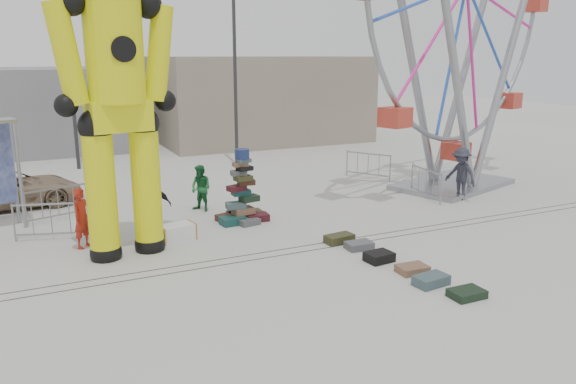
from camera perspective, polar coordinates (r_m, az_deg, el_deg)
name	(u,v)px	position (r m, az deg, el deg)	size (l,w,h in m)	color
ground	(304,261)	(14.42, 1.60, -7.00)	(90.00, 90.00, 0.00)	#9E9E99
track_line_near	(293,253)	(14.92, 0.55, -6.24)	(40.00, 0.04, 0.01)	#47443F
track_line_far	(287,249)	(15.26, -0.11, -5.78)	(40.00, 0.04, 0.01)	#47443F
building_right	(258,99)	(34.69, -3.07, 9.45)	(12.00, 8.00, 5.00)	gray
building_left	(24,109)	(34.13, -25.26, 7.60)	(10.00, 8.00, 4.40)	gray
lamp_post_right	(237,69)	(26.66, -5.21, 12.38)	(1.41, 0.25, 8.00)	#2D2D30
lamp_post_left	(72,69)	(27.11, -21.07, 11.56)	(1.41, 0.25, 8.00)	#2D2D30
suitcase_tower	(242,201)	(17.63, -4.68, -0.95)	(1.61, 1.44, 2.30)	#164442
crash_test_dummy	(117,93)	(14.60, -16.94, 9.55)	(3.17, 1.39, 7.94)	black
ferris_wheel	(465,11)	(22.76, 17.51, 17.09)	(11.18, 4.18, 13.54)	gray
steamer_trunk	(177,232)	(16.20, -11.22, -4.04)	(0.98, 0.57, 0.46)	silver
row_case_0	(339,239)	(15.78, 5.23, -4.74)	(0.82, 0.44, 0.23)	#36361B
row_case_1	(359,245)	(15.35, 7.24, -5.40)	(0.72, 0.48, 0.20)	#505356
row_case_2	(379,257)	(14.52, 9.24, -6.52)	(0.68, 0.53, 0.24)	black
row_case_3	(412,269)	(13.96, 12.52, -7.64)	(0.73, 0.51, 0.18)	brown
row_case_4	(431,280)	(13.34, 14.33, -8.68)	(0.80, 0.48, 0.23)	#40565B
row_case_5	(467,294)	(12.92, 17.71, -9.80)	(0.75, 0.52, 0.18)	black
barricade_dummy_b	(51,221)	(17.17, -22.90, -2.75)	(2.00, 0.10, 1.10)	gray
barricade_dummy_c	(58,204)	(19.08, -22.32, -1.11)	(2.00, 0.10, 1.10)	gray
barricade_wheel_front	(426,183)	(21.04, 13.83, 0.85)	(2.00, 0.10, 1.10)	gray
barricade_wheel_back	(368,165)	(24.02, 8.13, 2.70)	(2.00, 0.10, 1.10)	gray
pedestrian_red	(82,218)	(16.13, -20.18, -2.48)	(0.61, 0.40, 1.66)	red
pedestrian_green	(201,188)	(18.92, -8.83, 0.37)	(0.76, 0.59, 1.56)	#175C2A
pedestrian_black	(153,207)	(16.42, -13.52, -1.50)	(1.05, 0.44, 1.79)	black
pedestrian_grey	(461,174)	(21.06, 17.15, 1.76)	(1.22, 0.70, 1.89)	#242631
parked_suv	(11,189)	(21.43, -26.30, 0.25)	(2.08, 4.51, 1.25)	#8D765B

